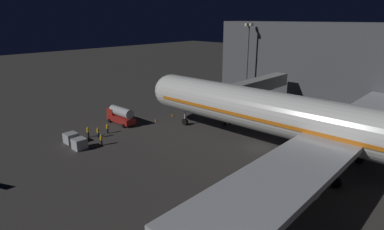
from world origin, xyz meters
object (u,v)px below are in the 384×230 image
ground_crew_marshaller_fwd (107,128)px  ground_crew_under_port_wing (101,139)px  fuel_tanker (120,115)px  apron_floodlight_mast (248,55)px  jet_bridge (250,88)px  traffic_cone_nose_port (173,115)px  airliner_at_gate (356,132)px  baggage_container_mid_row (71,138)px  traffic_cone_nose_starboard (156,120)px  ground_crew_near_nose_gear (88,131)px  baggage_container_near_belt (80,144)px  ground_crew_by_belt_loader (98,132)px

ground_crew_marshaller_fwd → ground_crew_under_port_wing: 5.21m
fuel_tanker → ground_crew_under_port_wing: fuel_tanker is taller
apron_floodlight_mast → ground_crew_marshaller_fwd: apron_floodlight_mast is taller
fuel_tanker → jet_bridge: bearing=142.4°
ground_crew_marshaller_fwd → traffic_cone_nose_port: size_ratio=3.08×
airliner_at_gate → baggage_container_mid_row: (18.14, -35.30, -4.88)m
airliner_at_gate → traffic_cone_nose_starboard: size_ratio=128.51×
ground_crew_near_nose_gear → traffic_cone_nose_starboard: 13.06m
baggage_container_near_belt → baggage_container_mid_row: bearing=-96.3°
ground_crew_by_belt_loader → ground_crew_marshaller_fwd: (-2.10, -0.55, -0.04)m
jet_bridge → ground_crew_marshaller_fwd: bearing=-26.8°
jet_bridge → ground_crew_marshaller_fwd: (24.03, -12.14, -4.85)m
baggage_container_mid_row → ground_crew_near_nose_gear: bearing=-176.6°
jet_bridge → traffic_cone_nose_port: size_ratio=40.90×
jet_bridge → ground_crew_by_belt_loader: (26.13, -11.59, -4.81)m
baggage_container_mid_row → ground_crew_under_port_wing: ground_crew_under_port_wing is taller
jet_bridge → fuel_tanker: size_ratio=3.59×
traffic_cone_nose_starboard → airliner_at_gate: bearing=93.7°
baggage_container_mid_row → baggage_container_near_belt: bearing=83.7°
apron_floodlight_mast → traffic_cone_nose_starboard: 29.44m
ground_crew_by_belt_loader → airliner_at_gate: bearing=112.4°
fuel_tanker → ground_crew_under_port_wing: (8.16, 6.62, -0.67)m
ground_crew_by_belt_loader → ground_crew_marshaller_fwd: 2.17m
fuel_tanker → baggage_container_mid_row: bearing=11.7°
ground_crew_by_belt_loader → ground_crew_under_port_wing: size_ratio=1.01×
ground_crew_by_belt_loader → traffic_cone_nose_starboard: 11.91m
baggage_container_near_belt → traffic_cone_nose_starboard: size_ratio=3.22×
ground_crew_under_port_wing → traffic_cone_nose_starboard: bearing=-168.1°
jet_bridge → baggage_container_mid_row: jet_bridge is taller
baggage_container_near_belt → jet_bridge: bearing=162.8°
apron_floodlight_mast → baggage_container_near_belt: size_ratio=9.79×
airliner_at_gate → ground_crew_marshaller_fwd: bearing=-71.0°
ground_crew_by_belt_loader → traffic_cone_nose_port: (-16.28, 0.46, -0.70)m
airliner_at_gate → baggage_container_mid_row: 39.99m
jet_bridge → ground_crew_under_port_wing: bearing=-16.8°
traffic_cone_nose_port → ground_crew_under_port_wing: bearing=9.0°
fuel_tanker → baggage_container_near_belt: 12.45m
jet_bridge → ground_crew_near_nose_gear: (27.17, -12.90, -4.79)m
airliner_at_gate → ground_crew_near_nose_gear: size_ratio=39.20×
ground_crew_by_belt_loader → jet_bridge: bearing=156.1°
ground_crew_by_belt_loader → ground_crew_under_port_wing: (1.44, 3.26, -0.00)m
traffic_cone_nose_port → traffic_cone_nose_starboard: bearing=0.0°
fuel_tanker → ground_crew_marshaller_fwd: 5.45m
baggage_container_mid_row → ground_crew_marshaller_fwd: bearing=174.7°
ground_crew_under_port_wing → fuel_tanker: bearing=-141.0°
apron_floodlight_mast → traffic_cone_nose_port: (23.30, -1.62, -9.83)m
baggage_container_near_belt → traffic_cone_nose_port: baggage_container_near_belt is taller
baggage_container_mid_row → traffic_cone_nose_starboard: bearing=174.3°
airliner_at_gate → traffic_cone_nose_starboard: 34.21m
airliner_at_gate → apron_floodlight_mast: size_ratio=4.07×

